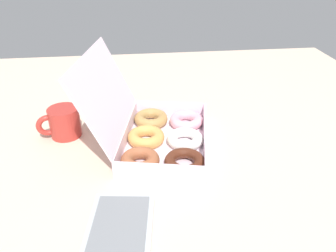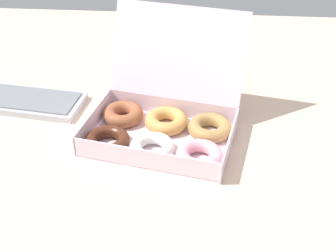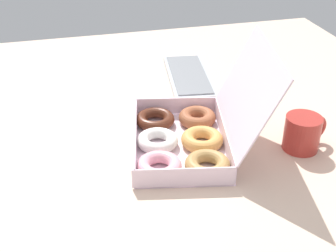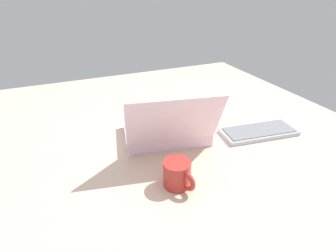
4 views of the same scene
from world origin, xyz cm
name	(u,v)px [view 2 (image 2 of 4)]	position (x,y,z in cm)	size (l,w,h in cm)	color
ground_plane	(150,152)	(0.00, 0.00, -1.00)	(180.00, 180.00, 2.00)	beige
donut_box	(162,125)	(2.60, 5.82, 3.38)	(41.37, 40.27, 27.17)	white
keyboard	(22,101)	(-37.74, 18.03, 1.06)	(35.48, 17.93, 2.20)	silver
coffee_mug	(197,67)	(10.49, 34.66, 4.76)	(9.36, 13.03, 9.28)	#B1322B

